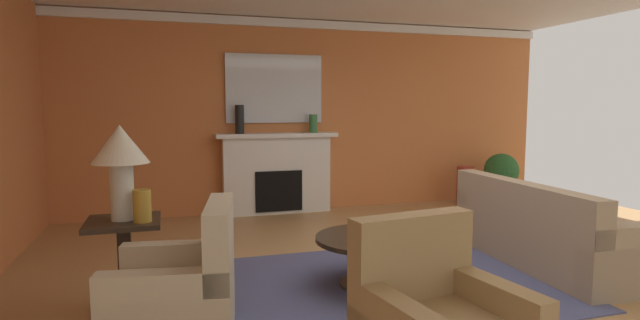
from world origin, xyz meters
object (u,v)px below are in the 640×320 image
(side_table, at_px, (125,257))
(vase_mantel_left, at_px, (240,119))
(mantel_mirror, at_px, (274,89))
(vase_tall_corner, at_px, (465,186))
(vase_mantel_right, at_px, (313,124))
(potted_plant, at_px, (501,174))
(sofa, at_px, (546,235))
(fireplace, at_px, (277,175))
(armchair_near_window, at_px, (179,298))
(coffee_table, at_px, (372,249))
(vase_on_side_table, at_px, (142,206))
(table_lamp, at_px, (120,154))

(side_table, height_order, vase_mantel_left, vase_mantel_left)
(vase_mantel_left, bearing_deg, mantel_mirror, 17.18)
(vase_mantel_left, bearing_deg, vase_tall_corner, -3.98)
(vase_mantel_right, relative_size, potted_plant, 0.33)
(vase_mantel_left, xyz_separation_m, potted_plant, (4.19, -0.36, -0.91))
(sofa, height_order, vase_mantel_left, vase_mantel_left)
(mantel_mirror, relative_size, sofa, 0.68)
(fireplace, distance_m, sofa, 3.84)
(vase_mantel_right, bearing_deg, fireplace, 174.86)
(armchair_near_window, height_order, coffee_table, armchair_near_window)
(armchair_near_window, relative_size, vase_mantel_left, 2.30)
(fireplace, relative_size, vase_tall_corner, 2.86)
(sofa, xyz_separation_m, armchair_near_window, (-3.59, -0.66, 0.01))
(mantel_mirror, bearing_deg, potted_plant, -8.28)
(coffee_table, distance_m, vase_on_side_table, 1.97)
(side_table, distance_m, vase_mantel_right, 4.05)
(vase_on_side_table, bearing_deg, vase_mantel_left, 69.01)
(sofa, distance_m, table_lamp, 4.09)
(sofa, relative_size, potted_plant, 2.57)
(mantel_mirror, distance_m, vase_on_side_table, 3.93)
(vase_tall_corner, bearing_deg, potted_plant, -10.40)
(mantel_mirror, xyz_separation_m, coffee_table, (0.13, -3.41, -1.52))
(armchair_near_window, relative_size, vase_on_side_table, 3.75)
(armchair_near_window, distance_m, vase_mantel_right, 4.49)
(armchair_near_window, bearing_deg, sofa, 10.48)
(mantel_mirror, distance_m, vase_mantel_left, 0.73)
(vase_tall_corner, relative_size, vase_on_side_table, 2.49)
(vase_mantel_right, bearing_deg, armchair_near_window, -118.43)
(vase_tall_corner, height_order, potted_plant, potted_plant)
(fireplace, relative_size, vase_on_side_table, 7.11)
(sofa, distance_m, coffee_table, 1.93)
(potted_plant, bearing_deg, vase_on_side_table, -152.44)
(fireplace, distance_m, vase_mantel_right, 0.95)
(mantel_mirror, xyz_separation_m, armchair_near_window, (-1.53, -4.01, -1.55))
(mantel_mirror, bearing_deg, side_table, -120.72)
(potted_plant, bearing_deg, table_lamp, -154.07)
(table_lamp, bearing_deg, mantel_mirror, 59.28)
(side_table, distance_m, vase_on_side_table, 0.47)
(coffee_table, relative_size, table_lamp, 1.33)
(vase_tall_corner, bearing_deg, sofa, -108.50)
(vase_mantel_right, relative_size, vase_mantel_left, 0.66)
(coffee_table, bearing_deg, vase_on_side_table, 178.30)
(mantel_mirror, distance_m, sofa, 4.23)
(armchair_near_window, distance_m, vase_mantel_left, 4.12)
(vase_mantel_left, relative_size, vase_tall_corner, 0.66)
(coffee_table, height_order, side_table, side_table)
(side_table, bearing_deg, potted_plant, 25.93)
(coffee_table, bearing_deg, side_table, 175.09)
(mantel_mirror, distance_m, side_table, 4.03)
(sofa, relative_size, coffee_table, 2.14)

